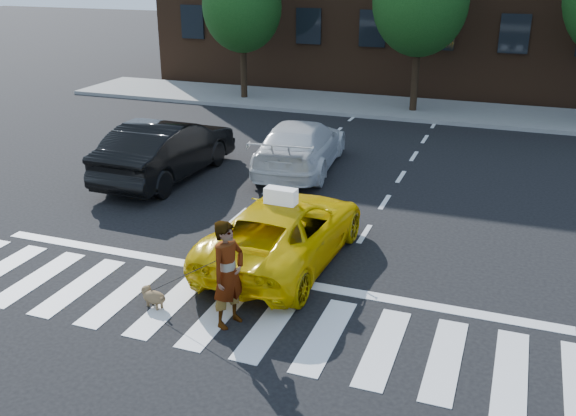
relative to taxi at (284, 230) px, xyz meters
The scene contains 10 objects.
ground 2.61m from the taxi, 97.52° to the right, with size 120.00×120.00×0.00m, color black.
crosswalk 2.61m from the taxi, 97.52° to the right, with size 13.00×2.40×0.01m, color silver.
stop_line 1.17m from the taxi, 110.14° to the right, with size 12.00×0.30×0.01m, color silver.
sidewalk_far 15.02m from the taxi, 91.26° to the left, with size 30.00×4.00×0.15m, color slate.
taxi is the anchor object (origin of this frame).
black_sedan 6.42m from the taxi, 142.17° to the left, with size 1.80×5.17×1.70m, color black.
white_suv 6.24m from the taxi, 106.08° to the left, with size 2.07×5.09×1.48m, color silver.
woman 2.71m from the taxi, 90.17° to the right, with size 0.70×0.46×1.93m, color #999999.
dog 3.12m from the taxi, 120.93° to the right, with size 0.61×0.39×0.36m.
taxi_sign 0.86m from the taxi, 90.00° to the right, with size 0.65×0.28×0.32m, color white.
Camera 1 is at (4.63, -8.96, 5.99)m, focal length 40.00 mm.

